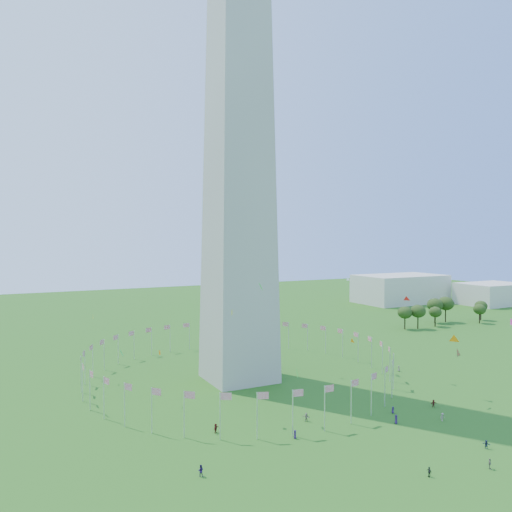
# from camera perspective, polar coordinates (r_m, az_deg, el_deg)

# --- Properties ---
(ground) EXTENTS (600.00, 600.00, 0.00)m
(ground) POSITION_cam_1_polar(r_m,az_deg,el_deg) (97.43, 11.42, -20.94)
(ground) COLOR #1F5313
(ground) RESTS_ON ground
(washington_monument) EXTENTS (16.80, 16.80, 169.00)m
(washington_monument) POSITION_cam_1_polar(r_m,az_deg,el_deg) (140.32, -2.01, 21.46)
(washington_monument) COLOR #B5AFA1
(washington_monument) RESTS_ON ground
(flag_ring) EXTENTS (80.24, 80.24, 9.00)m
(flag_ring) POSITION_cam_1_polar(r_m,az_deg,el_deg) (136.69, -1.96, -12.08)
(flag_ring) COLOR silver
(flag_ring) RESTS_ON ground
(gov_building_east_a) EXTENTS (50.00, 30.00, 16.00)m
(gov_building_east_a) POSITION_cam_1_polar(r_m,az_deg,el_deg) (302.85, 16.15, -3.61)
(gov_building_east_a) COLOR beige
(gov_building_east_a) RESTS_ON ground
(gov_building_east_b) EXTENTS (35.00, 25.00, 12.00)m
(gov_building_east_b) POSITION_cam_1_polar(r_m,az_deg,el_deg) (312.39, 25.32, -3.93)
(gov_building_east_b) COLOR beige
(gov_building_east_b) RESTS_ON ground
(crowd) EXTENTS (88.92, 69.06, 2.00)m
(crowd) POSITION_cam_1_polar(r_m,az_deg,el_deg) (102.07, 13.21, -19.33)
(crowd) COLOR #20294B
(crowd) RESTS_ON ground
(kites_aloft) EXTENTS (85.62, 82.41, 24.54)m
(kites_aloft) POSITION_cam_1_polar(r_m,az_deg,el_deg) (120.26, 11.16, -8.11)
(kites_aloft) COLOR orange
(kites_aloft) RESTS_ON ground
(tree_line_east) EXTENTS (52.93, 15.58, 11.19)m
(tree_line_east) POSITION_cam_1_polar(r_m,az_deg,el_deg) (232.83, 20.36, -6.15)
(tree_line_east) COLOR #314E1A
(tree_line_east) RESTS_ON ground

